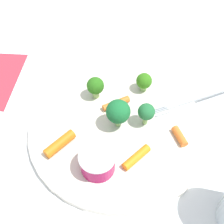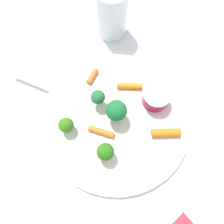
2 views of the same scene
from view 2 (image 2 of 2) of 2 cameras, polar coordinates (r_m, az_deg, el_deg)
ground_plane at (r=0.45m, az=1.08°, el=-1.83°), size 2.40×2.40×0.00m
plate at (r=0.44m, az=1.09°, el=-1.58°), size 0.32×0.32×0.01m
sauce_cup at (r=0.44m, az=11.98°, el=3.93°), size 0.06×0.06×0.04m
broccoli_floret_0 at (r=0.40m, az=1.31°, el=-0.04°), size 0.04×0.04×0.06m
broccoli_floret_1 at (r=0.39m, az=-1.84°, el=-10.96°), size 0.03×0.03×0.04m
broccoli_floret_2 at (r=0.42m, az=-3.90°, el=4.07°), size 0.03×0.03×0.05m
broccoli_floret_3 at (r=0.42m, az=-12.56°, el=-3.57°), size 0.03×0.03×0.04m
carrot_stick_0 at (r=0.46m, az=4.80°, el=7.20°), size 0.04×0.05×0.01m
carrot_stick_1 at (r=0.42m, az=-3.04°, el=-5.42°), size 0.02×0.05×0.01m
carrot_stick_2 at (r=0.43m, az=14.66°, el=-5.56°), size 0.04×0.06×0.02m
carrot_stick_3 at (r=0.47m, az=-5.45°, el=9.86°), size 0.04×0.01×0.01m
fork at (r=0.48m, az=-16.96°, el=5.99°), size 0.03×0.19×0.00m
drinking_glass at (r=0.53m, az=0.01°, el=25.70°), size 0.07×0.07×0.12m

